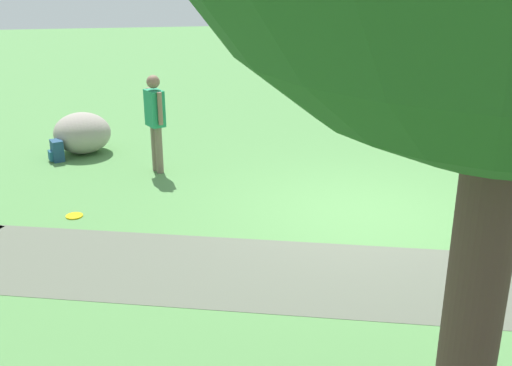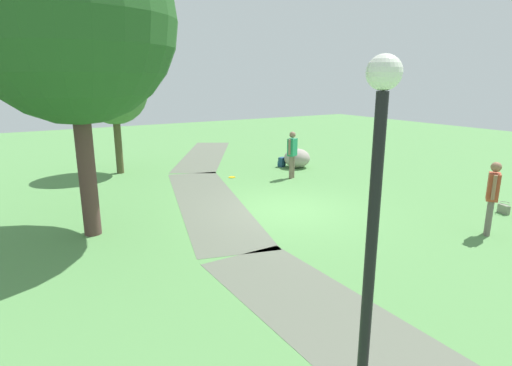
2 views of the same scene
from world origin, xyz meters
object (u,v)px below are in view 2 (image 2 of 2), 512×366
object	(u,v)px
large_shade_tree	(71,20)
backpack_by_boulder	(282,162)
lawn_boulder	(297,158)
frisbee_on_grass	(232,177)
young_tree_near_path	(114,92)
lamp_post	(372,234)
handbag_on_grass	(504,208)
passerby_on_path	(492,193)
man_near_boulder	(292,151)

from	to	relation	value
large_shade_tree	backpack_by_boulder	bearing A→B (deg)	-63.88
lawn_boulder	frisbee_on_grass	xyz separation A→B (m)	(-0.21, 3.18, -0.38)
young_tree_near_path	lamp_post	size ratio (longest dim) A/B	1.16
lamp_post	frisbee_on_grass	size ratio (longest dim) A/B	14.88
large_shade_tree	backpack_by_boulder	size ratio (longest dim) A/B	17.59
young_tree_near_path	lawn_boulder	bearing A→B (deg)	-112.59
large_shade_tree	handbag_on_grass	world-z (taller)	large_shade_tree
lawn_boulder	backpack_by_boulder	bearing A→B (deg)	47.16
young_tree_near_path	frisbee_on_grass	bearing A→B (deg)	-130.97
frisbee_on_grass	handbag_on_grass	bearing A→B (deg)	-150.06
backpack_by_boulder	lamp_post	bearing A→B (deg)	148.36
lamp_post	passerby_on_path	bearing A→B (deg)	-68.47
lawn_boulder	frisbee_on_grass	distance (m)	3.21
lawn_boulder	young_tree_near_path	bearing A→B (deg)	67.41
handbag_on_grass	frisbee_on_grass	xyz separation A→B (m)	(7.63, 4.39, -0.13)
passerby_on_path	frisbee_on_grass	bearing A→B (deg)	16.29
lamp_post	lawn_boulder	xyz separation A→B (m)	(11.25, -7.66, -1.92)
backpack_by_boulder	young_tree_near_path	bearing A→B (deg)	69.34
lawn_boulder	large_shade_tree	bearing A→B (deg)	112.52
young_tree_near_path	handbag_on_grass	bearing A→B (deg)	-143.64
lawn_boulder	passerby_on_path	world-z (taller)	passerby_on_path
large_shade_tree	backpack_by_boulder	xyz separation A→B (m)	(4.05, -8.27, -4.60)
large_shade_tree	lawn_boulder	world-z (taller)	large_shade_tree
frisbee_on_grass	passerby_on_path	bearing A→B (deg)	-163.71
backpack_by_boulder	passerby_on_path	bearing A→B (deg)	178.17
lawn_boulder	lamp_post	bearing A→B (deg)	145.73
lawn_boulder	handbag_on_grass	world-z (taller)	lawn_boulder
passerby_on_path	handbag_on_grass	xyz separation A→B (m)	(0.68, -1.96, -0.88)
large_shade_tree	frisbee_on_grass	bearing A→B (deg)	-58.44
lawn_boulder	handbag_on_grass	xyz separation A→B (m)	(-7.84, -1.21, -0.25)
young_tree_near_path	frisbee_on_grass	world-z (taller)	young_tree_near_path
large_shade_tree	backpack_by_boulder	world-z (taller)	large_shade_tree
young_tree_near_path	lawn_boulder	distance (m)	7.62
lamp_post	backpack_by_boulder	distance (m)	13.88
young_tree_near_path	lamp_post	distance (m)	14.05
handbag_on_grass	backpack_by_boulder	world-z (taller)	backpack_by_boulder
young_tree_near_path	lamp_post	world-z (taller)	young_tree_near_path
lawn_boulder	man_near_boulder	size ratio (longest dim) A/B	0.88
young_tree_near_path	backpack_by_boulder	xyz separation A→B (m)	(-2.30, -6.10, -2.92)
lamp_post	passerby_on_path	xyz separation A→B (m)	(2.73, -6.91, -1.29)
lamp_post	lawn_boulder	bearing A→B (deg)	-34.27
large_shade_tree	passerby_on_path	distance (m)	10.10
lawn_boulder	backpack_by_boulder	world-z (taller)	lawn_boulder
man_near_boulder	frisbee_on_grass	distance (m)	2.45
passerby_on_path	frisbee_on_grass	world-z (taller)	passerby_on_path
backpack_by_boulder	frisbee_on_grass	world-z (taller)	backpack_by_boulder
young_tree_near_path	backpack_by_boulder	bearing A→B (deg)	-110.66
lamp_post	backpack_by_boulder	bearing A→B (deg)	-31.64
large_shade_tree	handbag_on_grass	size ratio (longest dim) A/B	20.66
man_near_boulder	handbag_on_grass	size ratio (longest dim) A/B	5.10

